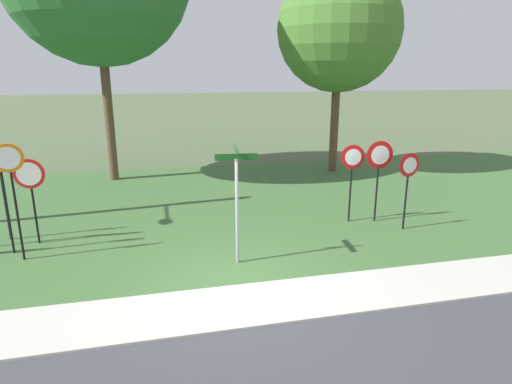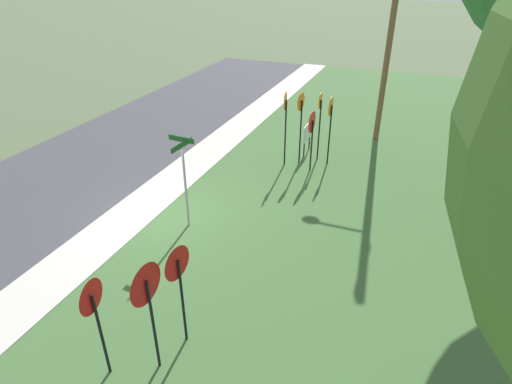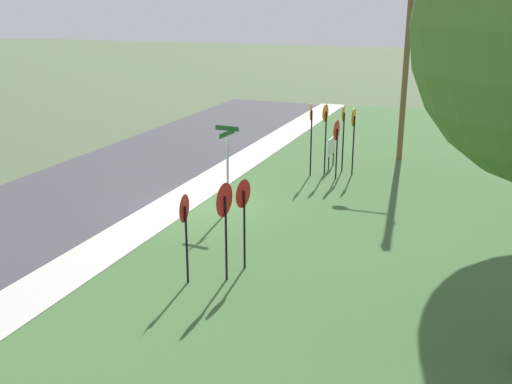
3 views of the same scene
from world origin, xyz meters
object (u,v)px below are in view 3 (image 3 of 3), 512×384
object	(u,v)px
stop_sign_near_left	(311,124)
street_name_post	(227,161)
yield_sign_far_left	(243,203)
stop_sign_far_center	(343,125)
stop_sign_far_left	(325,124)
stop_sign_near_right	(336,136)
utility_pole	(405,39)
stop_sign_far_right	(353,127)
notice_board	(331,148)
yield_sign_near_right	(184,218)
yield_sign_near_left	(224,208)

from	to	relation	value
stop_sign_near_left	street_name_post	xyz separation A→B (m)	(5.03, -1.31, -0.37)
stop_sign_near_left	yield_sign_far_left	xyz separation A→B (m)	(8.88, 0.78, -0.30)
stop_sign_far_center	yield_sign_far_left	distance (m)	9.91
stop_sign_far_left	stop_sign_near_right	bearing A→B (deg)	54.90
stop_sign_near_left	utility_pole	xyz separation A→B (m)	(-3.99, 2.79, 2.98)
stop_sign_near_right	utility_pole	distance (m)	5.59
stop_sign_far_right	street_name_post	size ratio (longest dim) A/B	0.94
street_name_post	notice_board	world-z (taller)	street_name_post
utility_pole	street_name_post	bearing A→B (deg)	-24.46
stop_sign_far_left	street_name_post	world-z (taller)	street_name_post
stop_sign_far_right	yield_sign_far_left	world-z (taller)	stop_sign_far_right
stop_sign_far_center	notice_board	size ratio (longest dim) A/B	2.12
stop_sign_near_right	stop_sign_near_left	bearing A→B (deg)	-93.10
stop_sign_near_right	street_name_post	xyz separation A→B (m)	(4.92, -2.35, 0.02)
yield_sign_near_right	stop_sign_near_left	bearing A→B (deg)	172.05
stop_sign_far_left	stop_sign_far_right	bearing A→B (deg)	113.33
yield_sign_near_left	notice_board	bearing A→B (deg)	-175.25
yield_sign_near_right	utility_pole	world-z (taller)	utility_pole
notice_board	street_name_post	bearing A→B (deg)	-15.39
yield_sign_near_left	utility_pole	world-z (taller)	utility_pole
utility_pole	notice_board	xyz separation A→B (m)	(2.55, -2.30, -4.20)
stop_sign_near_right	yield_sign_near_right	bearing A→B (deg)	-4.40
stop_sign_far_center	yield_sign_near_right	bearing A→B (deg)	-9.93
yield_sign_far_left	street_name_post	size ratio (longest dim) A/B	0.83
stop_sign_far_left	stop_sign_far_right	distance (m)	1.09
yield_sign_near_left	yield_sign_far_left	xyz separation A→B (m)	(-0.78, 0.16, -0.10)
stop_sign_far_left	street_name_post	xyz separation A→B (m)	(5.38, -1.79, -0.31)
stop_sign_far_right	street_name_post	world-z (taller)	street_name_post
yield_sign_near_right	yield_sign_far_left	world-z (taller)	yield_sign_far_left
stop_sign_near_left	notice_board	xyz separation A→B (m)	(-1.44, 0.50, -1.22)
yield_sign_near_right	notice_board	xyz separation A→B (m)	(-11.57, 0.69, -0.81)
stop_sign_far_left	yield_sign_near_left	bearing A→B (deg)	4.93
stop_sign_near_left	utility_pole	distance (m)	5.71
stop_sign_far_center	street_name_post	size ratio (longest dim) A/B	0.94
stop_sign_far_center	yield_sign_near_right	xyz separation A→B (m)	(11.15, -1.23, -0.23)
notice_board	stop_sign_far_right	bearing A→B (deg)	54.41
stop_sign_near_left	stop_sign_near_right	distance (m)	1.11
yield_sign_near_left	yield_sign_near_right	xyz separation A→B (m)	(0.48, -0.81, -0.19)
stop_sign_near_left	yield_sign_near_left	world-z (taller)	stop_sign_near_left
stop_sign_near_left	notice_board	distance (m)	1.95
utility_pole	stop_sign_far_left	bearing A→B (deg)	-32.49
yield_sign_near_left	utility_pole	bearing A→B (deg)	175.07
stop_sign_near_right	stop_sign_far_center	xyz separation A→B (m)	(-1.13, -0.01, 0.21)
yield_sign_near_right	stop_sign_far_center	bearing A→B (deg)	166.88
yield_sign_near_left	yield_sign_near_right	world-z (taller)	yield_sign_near_left
street_name_post	notice_board	size ratio (longest dim) A/B	2.25
yield_sign_near_left	stop_sign_near_right	bearing A→B (deg)	-178.40
stop_sign_near_right	stop_sign_far_center	distance (m)	1.15
stop_sign_near_left	stop_sign_far_left	size ratio (longest dim) A/B	1.03
stop_sign_near_left	utility_pole	bearing A→B (deg)	134.69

